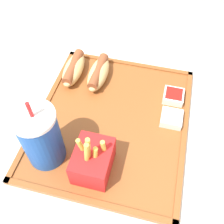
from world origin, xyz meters
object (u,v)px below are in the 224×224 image
(fries_carton, at_px, (93,160))
(sauce_cup_ketchup, at_px, (173,96))
(hot_dog_far, at_px, (74,69))
(soda_cup, at_px, (41,137))
(sauce_cup_mayo, at_px, (172,118))
(hot_dog_near, at_px, (98,73))

(fries_carton, xyz_separation_m, sauce_cup_ketchup, (0.23, -0.14, -0.02))
(hot_dog_far, height_order, sauce_cup_ketchup, hot_dog_far)
(soda_cup, height_order, hot_dog_far, soda_cup)
(hot_dog_far, bearing_deg, soda_cup, -174.45)
(sauce_cup_mayo, distance_m, sauce_cup_ketchup, 0.07)
(hot_dog_near, xyz_separation_m, sauce_cup_mayo, (-0.09, -0.20, -0.01))
(soda_cup, height_order, sauce_cup_mayo, soda_cup)
(soda_cup, relative_size, sauce_cup_ketchup, 3.58)
(soda_cup, bearing_deg, fries_carton, -93.45)
(soda_cup, bearing_deg, hot_dog_far, 5.55)
(hot_dog_far, distance_m, fries_carton, 0.28)
(soda_cup, height_order, fries_carton, soda_cup)
(sauce_cup_mayo, bearing_deg, hot_dog_far, 71.64)
(fries_carton, distance_m, sauce_cup_ketchup, 0.27)
(hot_dog_near, height_order, sauce_cup_ketchup, hot_dog_near)
(soda_cup, distance_m, sauce_cup_ketchup, 0.34)
(soda_cup, xyz_separation_m, sauce_cup_ketchup, (0.22, -0.24, -0.06))
(hot_dog_far, relative_size, sauce_cup_ketchup, 2.58)
(hot_dog_far, height_order, sauce_cup_mayo, hot_dog_far)
(hot_dog_far, bearing_deg, hot_dog_near, -90.00)
(fries_carton, relative_size, sauce_cup_ketchup, 2.43)
(soda_cup, xyz_separation_m, fries_carton, (-0.01, -0.10, -0.04))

